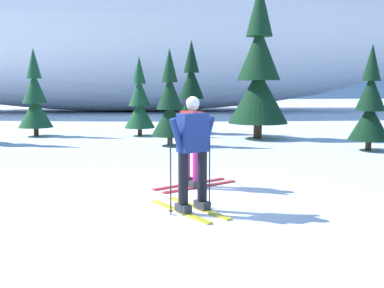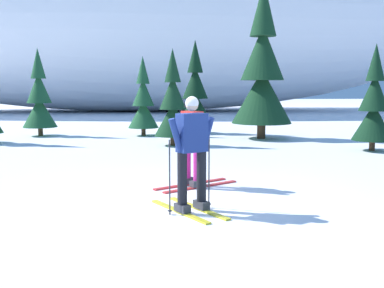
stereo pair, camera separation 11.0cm
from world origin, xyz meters
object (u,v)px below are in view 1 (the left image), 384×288
object	(u,v)px
skier_navy_jacket	(193,151)
pine_tree_center_right	(191,95)
pine_tree_center_left	(139,103)
skier_red_jacket	(192,141)
pine_tree_far_right	(370,106)
pine_tree_center	(170,105)
pine_tree_right	(259,74)
pine_tree_left	(35,99)

from	to	relation	value
skier_navy_jacket	pine_tree_center_right	size ratio (longest dim) A/B	0.47
skier_navy_jacket	pine_tree_center_left	xyz separation A→B (m)	(-0.96, 11.34, 0.34)
skier_red_jacket	pine_tree_far_right	bearing A→B (deg)	38.30
skier_navy_jacket	pine_tree_center	bearing A→B (deg)	89.59
pine_tree_center	pine_tree_right	xyz separation A→B (m)	(3.34, 1.75, 1.07)
pine_tree_center_right	pine_tree_right	size ratio (longest dim) A/B	0.66
pine_tree_center_left	pine_tree_center_right	xyz separation A→B (m)	(2.10, 0.72, 0.29)
pine_tree_far_right	skier_navy_jacket	bearing A→B (deg)	-132.94
skier_navy_jacket	pine_tree_center_left	distance (m)	11.39
pine_tree_left	pine_tree_center	size ratio (longest dim) A/B	1.08
pine_tree_left	pine_tree_far_right	world-z (taller)	pine_tree_left
pine_tree_center_right	pine_tree_far_right	bearing A→B (deg)	-49.43
pine_tree_center_left	pine_tree_center_right	world-z (taller)	pine_tree_center_right
pine_tree_left	pine_tree_far_right	bearing A→B (deg)	-25.27
pine_tree_right	skier_red_jacket	bearing A→B (deg)	-111.76
skier_navy_jacket	pine_tree_center	distance (m)	8.20
skier_navy_jacket	pine_tree_center_left	bearing A→B (deg)	94.86
skier_red_jacket	pine_tree_center_right	world-z (taller)	pine_tree_center_right
pine_tree_center	pine_tree_far_right	world-z (taller)	pine_tree_far_right
skier_red_jacket	pine_tree_center_right	xyz separation A→B (m)	(0.97, 10.23, 0.68)
skier_navy_jacket	pine_tree_center_right	bearing A→B (deg)	84.63
skier_navy_jacket	pine_tree_far_right	world-z (taller)	pine_tree_far_right
pine_tree_center_left	pine_tree_center	world-z (taller)	pine_tree_center
skier_red_jacket	pine_tree_center	world-z (taller)	pine_tree_center
pine_tree_center_right	pine_tree_center_left	bearing A→B (deg)	-161.01
skier_red_jacket	pine_tree_left	xyz separation A→B (m)	(-5.14, 9.75, 0.52)
pine_tree_left	pine_tree_center_right	world-z (taller)	pine_tree_center_right
skier_red_jacket	pine_tree_far_right	xyz separation A→B (m)	(5.81, 4.58, 0.44)
pine_tree_center_left	skier_navy_jacket	bearing A→B (deg)	-85.14
skier_red_jacket	pine_tree_left	world-z (taller)	pine_tree_left
skier_red_jacket	pine_tree_right	bearing A→B (deg)	68.24
skier_navy_jacket	pine_tree_right	bearing A→B (deg)	71.11
skier_red_jacket	skier_navy_jacket	bearing A→B (deg)	-95.09
skier_navy_jacket	skier_red_jacket	xyz separation A→B (m)	(0.16, 1.83, -0.06)
skier_red_jacket	pine_tree_right	size ratio (longest dim) A/B	0.30
skier_navy_jacket	pine_tree_far_right	bearing A→B (deg)	47.06
skier_red_jacket	pine_tree_center_left	bearing A→B (deg)	96.75
pine_tree_center_right	pine_tree_far_right	world-z (taller)	pine_tree_center_right
skier_navy_jacket	pine_tree_left	xyz separation A→B (m)	(-4.97, 11.58, 0.47)
skier_red_jacket	pine_tree_center_left	world-z (taller)	pine_tree_center_left
pine_tree_center	pine_tree_right	world-z (taller)	pine_tree_right
skier_red_jacket	pine_tree_center_right	size ratio (longest dim) A/B	0.46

